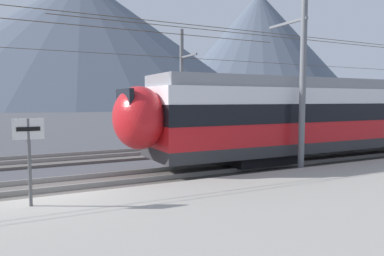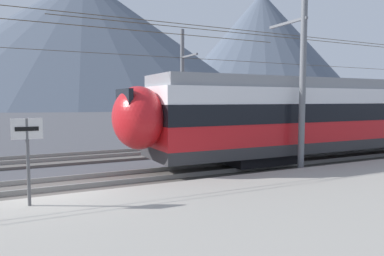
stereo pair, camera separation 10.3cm
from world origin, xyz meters
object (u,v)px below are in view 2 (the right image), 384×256
at_px(catenary_mast_mid, 300,66).
at_px(catenary_mast_far_side, 183,86).
at_px(platform_sign, 27,142).
at_px(train_near_platform, 365,114).

relative_size(catenary_mast_mid, catenary_mast_far_side, 1.00).
xyz_separation_m(catenary_mast_mid, platform_sign, (-9.59, -1.18, -2.27)).
xyz_separation_m(train_near_platform, catenary_mast_mid, (-5.87, -1.70, 1.96)).
bearing_deg(catenary_mast_far_side, catenary_mast_mid, -85.65).
xyz_separation_m(train_near_platform, catenary_mast_far_side, (-6.57, 7.43, 1.53)).
bearing_deg(catenary_mast_mid, catenary_mast_far_side, 94.35).
distance_m(catenary_mast_mid, catenary_mast_far_side, 9.17).
bearing_deg(platform_sign, train_near_platform, 10.53).
relative_size(train_near_platform, platform_sign, 11.87).
height_order(catenary_mast_mid, catenary_mast_far_side, catenary_mast_mid).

